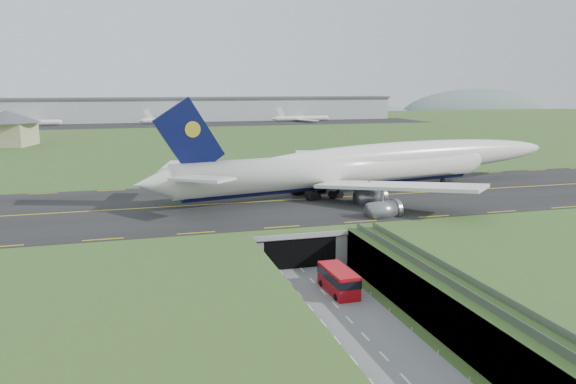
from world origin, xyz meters
name	(u,v)px	position (x,y,z in m)	size (l,w,h in m)	color
ground	(316,286)	(0.00, 0.00, 0.00)	(900.00, 900.00, 0.00)	#2F5221
airfield_deck	(316,267)	(0.00, 0.00, 3.00)	(800.00, 800.00, 6.00)	gray
trench_road	(334,304)	(0.00, -7.50, 0.10)	(12.00, 75.00, 0.20)	slate
taxiway	(264,202)	(0.00, 33.00, 6.09)	(800.00, 44.00, 0.18)	black
tunnel_portal	(286,236)	(0.00, 16.71, 3.33)	(17.00, 22.30, 6.00)	gray
guideway	(456,289)	(11.00, -19.11, 5.32)	(3.00, 53.00, 7.05)	#A8A8A3
jumbo_jet	(369,165)	(24.61, 37.71, 11.86)	(103.99, 64.34, 21.69)	silver
shuttle_tram	(338,280)	(2.09, -3.58, 1.92)	(3.56, 8.76, 3.51)	#B30B13
service_building	(7,125)	(-70.73, 163.42, 14.08)	(30.30, 30.30, 13.64)	tan
cargo_terminal	(169,109)	(0.00, 299.41, 13.96)	(320.00, 67.00, 15.60)	#B2B2B2
distant_hills	(232,123)	(64.38, 430.00, -4.00)	(700.00, 91.00, 60.00)	slate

